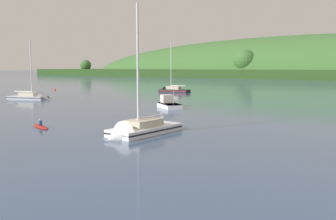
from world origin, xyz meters
name	(u,v)px	position (x,y,z in m)	size (l,w,h in m)	color
far_shoreline_hill	(304,77)	(-16.05, 232.12, 0.24)	(448.26, 125.71, 52.83)	#27431B
sailboat_near_mooring	(33,98)	(-29.71, 38.40, 0.22)	(9.00, 5.21, 12.86)	#ADB2BC
sailboat_far_left	(137,133)	(10.21, 17.69, 0.22)	(4.05, 8.82, 13.27)	white
sailboat_outer_reach	(171,91)	(-16.79, 69.45, 0.26)	(8.68, 3.11, 13.58)	#232328
fishing_boat_moored	(168,105)	(0.64, 39.09, 0.39)	(5.74, 5.24, 3.60)	white
canoe_with_paddler	(41,126)	(-0.97, 16.11, 0.09)	(4.13, 2.43, 1.02)	maroon
mooring_buoy_foreground	(55,90)	(-49.09, 61.15, 0.00)	(0.67, 0.67, 0.75)	red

